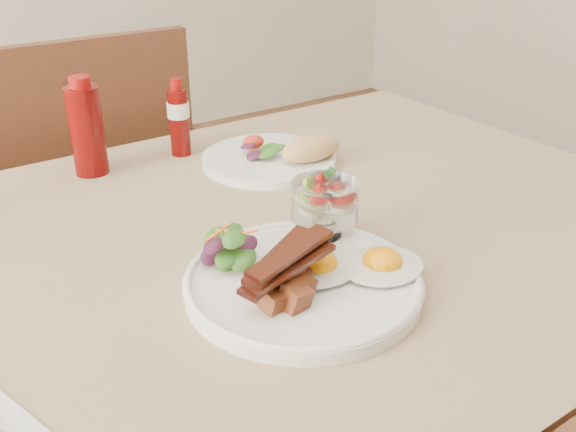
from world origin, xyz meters
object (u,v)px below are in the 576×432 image
(table, at_px, (237,299))
(fruit_cup, at_px, (325,201))
(second_plate, at_px, (279,156))
(hot_sauce_bottle, at_px, (179,119))
(main_plate, at_px, (303,283))
(ketchup_bottle, at_px, (87,129))
(chair_far, at_px, (89,213))

(table, height_order, fruit_cup, fruit_cup)
(second_plate, bearing_deg, hot_sauce_bottle, 129.79)
(main_plate, bearing_deg, second_plate, 60.23)
(hot_sauce_bottle, bearing_deg, ketchup_bottle, 177.51)
(ketchup_bottle, relative_size, hot_sauce_bottle, 1.19)
(fruit_cup, bearing_deg, second_plate, 67.76)
(main_plate, xyz_separation_m, fruit_cup, (0.08, 0.07, 0.06))
(fruit_cup, xyz_separation_m, ketchup_bottle, (-0.17, 0.42, 0.01))
(fruit_cup, height_order, hot_sauce_bottle, hot_sauce_bottle)
(chair_far, relative_size, second_plate, 4.03)
(chair_far, height_order, second_plate, chair_far)
(chair_far, xyz_separation_m, hot_sauce_bottle, (0.09, -0.33, 0.29))
(main_plate, height_order, second_plate, second_plate)
(chair_far, distance_m, hot_sauce_bottle, 0.45)
(chair_far, bearing_deg, main_plate, -89.24)
(chair_far, bearing_deg, fruit_cup, -82.67)
(chair_far, bearing_deg, table, -90.00)
(main_plate, bearing_deg, fruit_cup, 39.84)
(ketchup_bottle, height_order, hot_sauce_bottle, ketchup_bottle)
(chair_far, relative_size, fruit_cup, 10.55)
(chair_far, distance_m, main_plate, 0.84)
(second_plate, distance_m, hot_sauce_bottle, 0.19)
(table, relative_size, chair_far, 1.43)
(table, relative_size, fruit_cup, 15.08)
(second_plate, bearing_deg, fruit_cup, -112.24)
(second_plate, distance_m, ketchup_bottle, 0.32)
(second_plate, bearing_deg, chair_far, 113.71)
(main_plate, distance_m, second_plate, 0.39)
(main_plate, distance_m, ketchup_bottle, 0.50)
(table, height_order, hot_sauce_bottle, hot_sauce_bottle)
(main_plate, height_order, fruit_cup, fruit_cup)
(fruit_cup, height_order, ketchup_bottle, ketchup_bottle)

